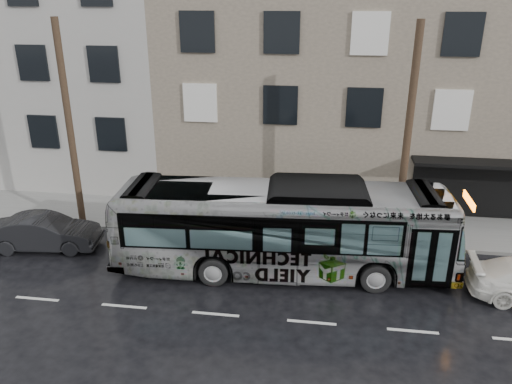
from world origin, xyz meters
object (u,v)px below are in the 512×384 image
(utility_pole_front, at_px, (407,141))
(sign_post, at_px, (426,219))
(bus, at_px, (283,228))
(dark_sedan, at_px, (45,232))
(utility_pole_rear, at_px, (70,128))

(utility_pole_front, height_order, sign_post, utility_pole_front)
(bus, height_order, dark_sedan, bus)
(utility_pole_front, distance_m, utility_pole_rear, 14.00)
(utility_pole_rear, relative_size, dark_sedan, 2.03)
(sign_post, distance_m, dark_sedan, 15.81)
(utility_pole_front, relative_size, dark_sedan, 2.03)
(sign_post, bearing_deg, dark_sedan, -171.94)
(utility_pole_front, distance_m, bus, 5.98)
(utility_pole_rear, bearing_deg, sign_post, 0.00)
(bus, xyz_separation_m, dark_sedan, (-9.96, 0.34, -1.04))
(bus, relative_size, dark_sedan, 2.87)
(utility_pole_front, distance_m, dark_sedan, 15.22)
(utility_pole_rear, distance_m, dark_sedan, 4.53)
(sign_post, bearing_deg, utility_pole_front, 180.00)
(sign_post, height_order, dark_sedan, sign_post)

